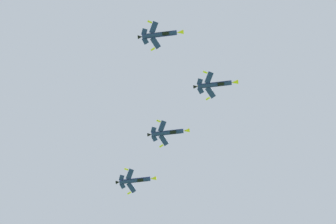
{
  "coord_description": "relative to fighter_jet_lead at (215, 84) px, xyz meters",
  "views": [
    {
      "loc": [
        -2.67,
        -5.46,
        1.81
      ],
      "look_at": [
        -33.74,
        32.31,
        157.6
      ],
      "focal_mm": 47.74,
      "sensor_mm": 36.0,
      "label": 1
    }
  ],
  "objects": [
    {
      "name": "fighter_jet_lead",
      "position": [
        0.0,
        0.0,
        0.0
      ],
      "size": [
        14.16,
        11.47,
        4.39
      ],
      "rotation": [
        0.0,
        -0.16,
        5.28
      ],
      "color": "navy"
    },
    {
      "name": "fighter_jet_right_wing",
      "position": [
        -3.91,
        -25.84,
        0.91
      ],
      "size": [
        14.16,
        11.39,
        4.55
      ],
      "rotation": [
        0.0,
        -0.27,
        5.28
      ],
      "color": "navy"
    },
    {
      "name": "fighter_jet_left_outer",
      "position": [
        -47.77,
        11.82,
        4.14
      ],
      "size": [
        14.16,
        11.41,
        4.48
      ],
      "rotation": [
        0.0,
        -0.25,
        5.28
      ],
      "color": "navy"
    },
    {
      "name": "fighter_jet_left_wing",
      "position": [
        -25.23,
        4.38,
        3.41
      ],
      "size": [
        14.16,
        11.37,
        4.63
      ],
      "rotation": [
        0.0,
        -0.29,
        5.28
      ],
      "color": "navy"
    }
  ]
}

